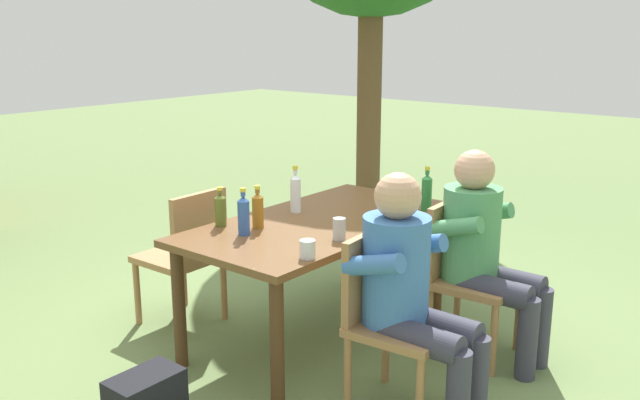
# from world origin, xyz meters

# --- Properties ---
(ground_plane) EXTENTS (24.00, 24.00, 0.00)m
(ground_plane) POSITION_xyz_m (0.00, 0.00, 0.00)
(ground_plane) COLOR #6B844C
(dining_table) EXTENTS (1.70, 0.88, 0.73)m
(dining_table) POSITION_xyz_m (0.00, 0.00, 0.64)
(dining_table) COLOR brown
(dining_table) RESTS_ON ground_plane
(chair_near_left) EXTENTS (0.48, 0.48, 0.87)m
(chair_near_left) POSITION_xyz_m (-0.39, -0.74, 0.49)
(chair_near_left) COLOR #A37547
(chair_near_left) RESTS_ON ground_plane
(chair_near_right) EXTENTS (0.47, 0.47, 0.87)m
(chair_near_right) POSITION_xyz_m (0.38, -0.74, 0.49)
(chair_near_right) COLOR #A37547
(chair_near_right) RESTS_ON ground_plane
(chair_far_left) EXTENTS (0.45, 0.45, 0.87)m
(chair_far_left) POSITION_xyz_m (-0.38, 0.74, 0.49)
(chair_far_left) COLOR #A37547
(chair_far_left) RESTS_ON ground_plane
(person_in_white_shirt) EXTENTS (0.47, 0.61, 1.18)m
(person_in_white_shirt) POSITION_xyz_m (-0.38, -0.85, 0.66)
(person_in_white_shirt) COLOR #3D70B2
(person_in_white_shirt) RESTS_ON ground_plane
(person_in_plaid_shirt) EXTENTS (0.47, 0.61, 1.18)m
(person_in_plaid_shirt) POSITION_xyz_m (0.38, -0.85, 0.66)
(person_in_plaid_shirt) COLOR #4C935B
(person_in_plaid_shirt) RESTS_ON ground_plane
(bottle_amber) EXTENTS (0.06, 0.06, 0.24)m
(bottle_amber) POSITION_xyz_m (-0.34, 0.17, 0.84)
(bottle_amber) COLOR #996019
(bottle_amber) RESTS_ON dining_table
(bottle_clear) EXTENTS (0.06, 0.06, 0.29)m
(bottle_clear) POSITION_xyz_m (0.04, 0.23, 0.86)
(bottle_clear) COLOR white
(bottle_clear) RESTS_ON dining_table
(bottle_blue) EXTENTS (0.06, 0.06, 0.26)m
(bottle_blue) POSITION_xyz_m (-0.48, 0.14, 0.84)
(bottle_blue) COLOR #2D56A3
(bottle_blue) RESTS_ON dining_table
(bottle_olive) EXTENTS (0.06, 0.06, 0.22)m
(bottle_olive) POSITION_xyz_m (-0.44, 0.36, 0.83)
(bottle_olive) COLOR #566623
(bottle_olive) RESTS_ON dining_table
(bottle_green) EXTENTS (0.06, 0.06, 0.27)m
(bottle_green) POSITION_xyz_m (0.57, -0.37, 0.85)
(bottle_green) COLOR #287A38
(bottle_green) RESTS_ON dining_table
(cup_glass) EXTENTS (0.08, 0.08, 0.09)m
(cup_glass) POSITION_xyz_m (-0.56, -0.38, 0.78)
(cup_glass) COLOR silver
(cup_glass) RESTS_ON dining_table
(cup_steel) EXTENTS (0.07, 0.07, 0.12)m
(cup_steel) POSITION_xyz_m (-0.23, -0.32, 0.79)
(cup_steel) COLOR #B2B7BC
(cup_steel) RESTS_ON dining_table
(cup_white) EXTENTS (0.08, 0.08, 0.11)m
(cup_white) POSITION_xyz_m (0.44, -0.31, 0.79)
(cup_white) COLOR white
(cup_white) RESTS_ON dining_table
(backpack_by_far_side) EXTENTS (0.28, 0.22, 0.42)m
(backpack_by_far_side) POSITION_xyz_m (1.23, 0.00, 0.20)
(backpack_by_far_side) COLOR black
(backpack_by_far_side) RESTS_ON ground_plane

